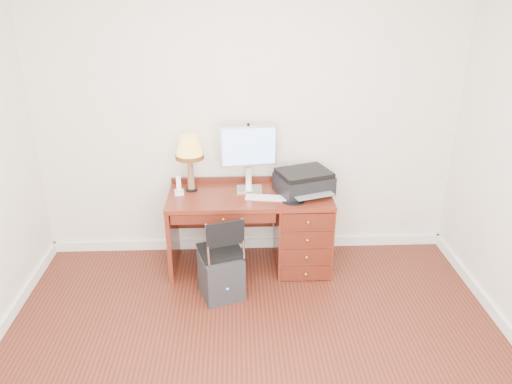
{
  "coord_description": "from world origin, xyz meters",
  "views": [
    {
      "loc": [
        -0.12,
        -2.8,
        2.6
      ],
      "look_at": [
        0.05,
        1.2,
        0.86
      ],
      "focal_mm": 35.0,
      "sensor_mm": 36.0,
      "label": 1
    }
  ],
  "objects_px": {
    "phone": "(179,189)",
    "chair": "(220,248)",
    "printer": "(304,182)",
    "equipment_box": "(221,276)",
    "monitor": "(249,150)",
    "desk": "(284,226)",
    "leg_lamp": "(189,151)"
  },
  "relations": [
    {
      "from": "printer",
      "to": "chair",
      "type": "bearing_deg",
      "value": -165.67
    },
    {
      "from": "desk",
      "to": "equipment_box",
      "type": "distance_m",
      "value": 0.8
    },
    {
      "from": "desk",
      "to": "printer",
      "type": "distance_m",
      "value": 0.48
    },
    {
      "from": "phone",
      "to": "chair",
      "type": "distance_m",
      "value": 0.72
    },
    {
      "from": "desk",
      "to": "monitor",
      "type": "height_order",
      "value": "monitor"
    },
    {
      "from": "desk",
      "to": "phone",
      "type": "relative_size",
      "value": 8.7
    },
    {
      "from": "desk",
      "to": "monitor",
      "type": "bearing_deg",
      "value": 157.27
    },
    {
      "from": "desk",
      "to": "chair",
      "type": "distance_m",
      "value": 0.76
    },
    {
      "from": "printer",
      "to": "phone",
      "type": "bearing_deg",
      "value": 160.82
    },
    {
      "from": "monitor",
      "to": "printer",
      "type": "relative_size",
      "value": 1.06
    },
    {
      "from": "monitor",
      "to": "printer",
      "type": "xyz_separation_m",
      "value": [
        0.5,
        -0.11,
        -0.28
      ]
    },
    {
      "from": "printer",
      "to": "equipment_box",
      "type": "bearing_deg",
      "value": -164.83
    },
    {
      "from": "equipment_box",
      "to": "chair",
      "type": "bearing_deg",
      "value": 73.02
    },
    {
      "from": "monitor",
      "to": "leg_lamp",
      "type": "xyz_separation_m",
      "value": [
        -0.54,
        -0.02,
        0.01
      ]
    },
    {
      "from": "chair",
      "to": "equipment_box",
      "type": "height_order",
      "value": "chair"
    },
    {
      "from": "desk",
      "to": "printer",
      "type": "xyz_separation_m",
      "value": [
        0.18,
        0.03,
        0.44
      ]
    },
    {
      "from": "monitor",
      "to": "printer",
      "type": "bearing_deg",
      "value": -19.76
    },
    {
      "from": "desk",
      "to": "monitor",
      "type": "xyz_separation_m",
      "value": [
        -0.32,
        0.14,
        0.72
      ]
    },
    {
      "from": "monitor",
      "to": "chair",
      "type": "relative_size",
      "value": 0.8
    },
    {
      "from": "desk",
      "to": "leg_lamp",
      "type": "height_order",
      "value": "leg_lamp"
    },
    {
      "from": "leg_lamp",
      "to": "chair",
      "type": "bearing_deg",
      "value": -65.29
    },
    {
      "from": "phone",
      "to": "equipment_box",
      "type": "distance_m",
      "value": 0.89
    },
    {
      "from": "phone",
      "to": "printer",
      "type": "bearing_deg",
      "value": -8.08
    },
    {
      "from": "monitor",
      "to": "phone",
      "type": "relative_size",
      "value": 3.54
    },
    {
      "from": "phone",
      "to": "chair",
      "type": "relative_size",
      "value": 0.23
    },
    {
      "from": "desk",
      "to": "phone",
      "type": "height_order",
      "value": "phone"
    },
    {
      "from": "chair",
      "to": "leg_lamp",
      "type": "bearing_deg",
      "value": 97.74
    },
    {
      "from": "monitor",
      "to": "printer",
      "type": "distance_m",
      "value": 0.58
    },
    {
      "from": "leg_lamp",
      "to": "monitor",
      "type": "bearing_deg",
      "value": 2.16
    },
    {
      "from": "printer",
      "to": "equipment_box",
      "type": "distance_m",
      "value": 1.14
    },
    {
      "from": "monitor",
      "to": "equipment_box",
      "type": "relative_size",
      "value": 1.56
    },
    {
      "from": "leg_lamp",
      "to": "chair",
      "type": "xyz_separation_m",
      "value": [
        0.27,
        -0.6,
        -0.68
      ]
    }
  ]
}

